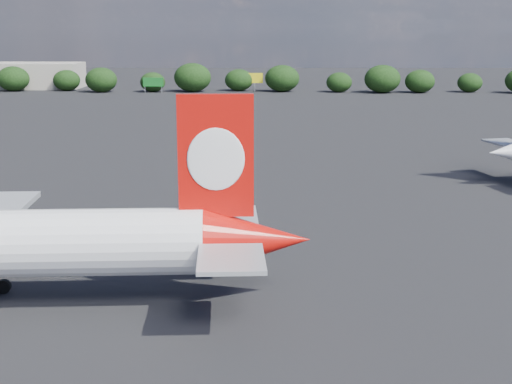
{
  "coord_description": "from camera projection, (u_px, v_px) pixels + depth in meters",
  "views": [
    {
      "loc": [
        17.01,
        -36.45,
        19.28
      ],
      "look_at": [
        16.0,
        12.0,
        8.0
      ],
      "focal_mm": 50.0,
      "sensor_mm": 36.0,
      "label": 1
    }
  ],
  "objects": [
    {
      "name": "terminal_building",
      "position": [
        15.0,
        75.0,
        227.59
      ],
      "size": [
        42.0,
        16.0,
        8.0
      ],
      "color": "gray",
      "rests_on": "ground"
    },
    {
      "name": "horizon_treeline",
      "position": [
        222.0,
        79.0,
        214.27
      ],
      "size": [
        207.76,
        16.91,
        9.18
      ],
      "color": "black",
      "rests_on": "ground"
    },
    {
      "name": "ground",
      "position": [
        148.0,
        169.0,
        98.64
      ],
      "size": [
        500.0,
        500.0,
        0.0
      ],
      "primitive_type": "plane",
      "color": "black",
      "rests_on": "ground"
    },
    {
      "name": "billboard_yellow",
      "position": [
        255.0,
        78.0,
        216.31
      ],
      "size": [
        5.0,
        0.3,
        5.5
      ],
      "color": "yellow",
      "rests_on": "ground"
    },
    {
      "name": "highway_sign",
      "position": [
        153.0,
        82.0,
        211.25
      ],
      "size": [
        6.0,
        0.3,
        4.5
      ],
      "color": "#13601E",
      "rests_on": "ground"
    }
  ]
}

